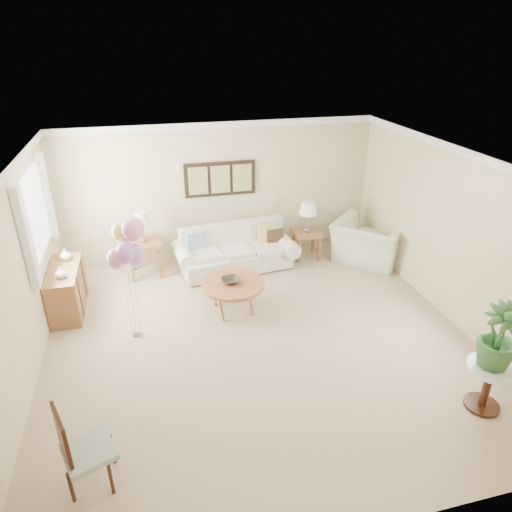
% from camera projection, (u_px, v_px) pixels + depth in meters
% --- Properties ---
extents(ground_plane, '(6.00, 6.00, 0.00)m').
position_uv_depth(ground_plane, '(259.00, 339.00, 6.67)').
color(ground_plane, tan).
extents(room_shell, '(6.04, 6.04, 2.60)m').
position_uv_depth(room_shell, '(250.00, 235.00, 6.01)').
color(room_shell, beige).
rests_on(room_shell, ground).
extents(wall_art_triptych, '(1.35, 0.06, 0.65)m').
position_uv_depth(wall_art_triptych, '(220.00, 179.00, 8.57)').
color(wall_art_triptych, black).
rests_on(wall_art_triptych, ground).
extents(sofa, '(2.32, 1.07, 0.82)m').
position_uv_depth(sofa, '(235.00, 252.00, 8.55)').
color(sofa, silver).
rests_on(sofa, ground).
extents(end_table_left, '(0.61, 0.56, 0.67)m').
position_uv_depth(end_table_left, '(145.00, 246.00, 8.21)').
color(end_table_left, '#905D39').
rests_on(end_table_left, ground).
extents(end_table_right, '(0.51, 0.47, 0.56)m').
position_uv_depth(end_table_right, '(307.00, 236.00, 8.87)').
color(end_table_right, '#905D39').
rests_on(end_table_right, ground).
extents(lamp_left, '(0.31, 0.31, 0.55)m').
position_uv_depth(lamp_left, '(141.00, 219.00, 7.98)').
color(lamp_left, gray).
rests_on(lamp_left, end_table_left).
extents(lamp_right, '(0.34, 0.34, 0.59)m').
position_uv_depth(lamp_right, '(308.00, 209.00, 8.63)').
color(lamp_right, gray).
rests_on(lamp_right, end_table_right).
extents(coffee_table, '(1.00, 1.00, 0.50)m').
position_uv_depth(coffee_table, '(233.00, 285.00, 7.15)').
color(coffee_table, '#945933').
rests_on(coffee_table, ground).
extents(decor_bowl, '(0.30, 0.30, 0.07)m').
position_uv_depth(decor_bowl, '(231.00, 281.00, 7.13)').
color(decor_bowl, '#2B251F').
rests_on(decor_bowl, coffee_table).
extents(armchair, '(1.65, 1.65, 0.81)m').
position_uv_depth(armchair, '(369.00, 242.00, 8.76)').
color(armchair, silver).
rests_on(armchair, ground).
extents(side_table, '(0.55, 0.55, 0.60)m').
position_uv_depth(side_table, '(490.00, 377.00, 5.27)').
color(side_table, silver).
rests_on(side_table, ground).
extents(potted_plant, '(0.54, 0.54, 0.79)m').
position_uv_depth(potted_plant, '(499.00, 337.00, 5.05)').
color(potted_plant, '#224B23').
rests_on(potted_plant, side_table).
extents(accent_chair, '(0.58, 0.58, 0.93)m').
position_uv_depth(accent_chair, '(80.00, 448.00, 4.33)').
color(accent_chair, '#919E90').
rests_on(accent_chair, ground).
extents(credenza, '(0.46, 1.20, 0.74)m').
position_uv_depth(credenza, '(67.00, 290.00, 7.21)').
color(credenza, '#905D39').
rests_on(credenza, ground).
extents(vase_white, '(0.21, 0.21, 0.17)m').
position_uv_depth(vase_white, '(60.00, 273.00, 6.76)').
color(vase_white, silver).
rests_on(vase_white, credenza).
extents(vase_sage, '(0.19, 0.19, 0.19)m').
position_uv_depth(vase_sage, '(65.00, 255.00, 7.29)').
color(vase_sage, beige).
rests_on(vase_sage, credenza).
extents(balloon_cluster, '(0.53, 0.48, 1.84)m').
position_uv_depth(balloon_cluster, '(127.00, 243.00, 6.08)').
color(balloon_cluster, gray).
rests_on(balloon_cluster, ground).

